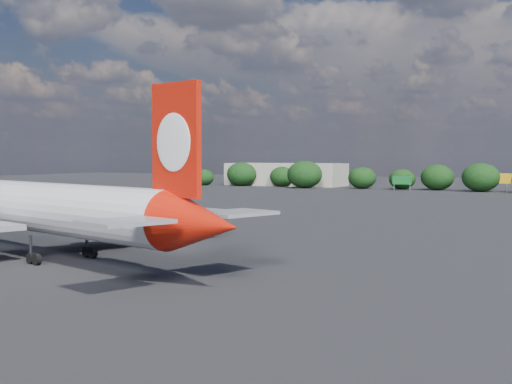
% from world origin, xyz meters
% --- Properties ---
extents(ground, '(500.00, 500.00, 0.00)m').
position_xyz_m(ground, '(0.00, 60.00, 0.00)').
color(ground, black).
rests_on(ground, ground).
extents(qantas_airliner, '(51.51, 49.42, 17.15)m').
position_xyz_m(qantas_airliner, '(-9.68, 16.52, 5.22)').
color(qantas_airliner, white).
rests_on(qantas_airliner, ground).
extents(terminal_building, '(42.00, 16.00, 8.00)m').
position_xyz_m(terminal_building, '(-65.00, 192.00, 4.00)').
color(terminal_building, gray).
rests_on(terminal_building, ground).
extents(highway_sign, '(6.00, 0.30, 4.50)m').
position_xyz_m(highway_sign, '(-18.00, 176.00, 3.13)').
color(highway_sign, '#135F23').
rests_on(highway_sign, ground).
extents(billboard_yellow, '(5.00, 0.30, 5.50)m').
position_xyz_m(billboard_yellow, '(12.00, 182.00, 3.87)').
color(billboard_yellow, orange).
rests_on(billboard_yellow, ground).
extents(horizon_treeline, '(207.28, 16.80, 9.18)m').
position_xyz_m(horizon_treeline, '(9.26, 180.50, 4.00)').
color(horizon_treeline, black).
rests_on(horizon_treeline, ground).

